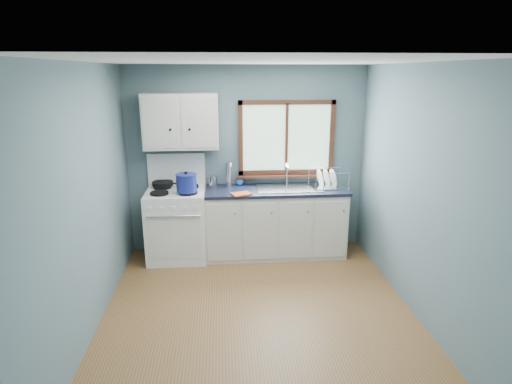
{
  "coord_description": "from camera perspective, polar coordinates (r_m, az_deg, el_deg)",
  "views": [
    {
      "loc": [
        -0.35,
        -3.9,
        2.42
      ],
      "look_at": [
        0.05,
        0.9,
        1.05
      ],
      "focal_mm": 30.0,
      "sensor_mm": 36.0,
      "label": 1
    }
  ],
  "objects": [
    {
      "name": "thermos",
      "position": [
        5.71,
        -3.69,
        2.33
      ],
      "size": [
        0.08,
        0.08,
        0.33
      ],
      "primitive_type": "cylinder",
      "rotation": [
        0.0,
        0.0,
        0.05
      ],
      "color": "silver",
      "rests_on": "countertop"
    },
    {
      "name": "wall_left",
      "position": [
        4.26,
        -21.75,
        -1.2
      ],
      "size": [
        0.02,
        3.6,
        2.5
      ],
      "primitive_type": "cube",
      "color": "slate",
      "rests_on": "ground"
    },
    {
      "name": "base_cabinets",
      "position": [
        5.8,
        2.53,
        -4.44
      ],
      "size": [
        1.85,
        0.6,
        0.88
      ],
      "color": "silver",
      "rests_on": "floor"
    },
    {
      "name": "floor",
      "position": [
        4.61,
        0.31,
        -15.94
      ],
      "size": [
        3.2,
        3.6,
        0.02
      ],
      "primitive_type": "cube",
      "color": "brown",
      "rests_on": "ground"
    },
    {
      "name": "wall_right",
      "position": [
        4.52,
        21.13,
        -0.22
      ],
      "size": [
        0.02,
        3.6,
        2.5
      ],
      "primitive_type": "cube",
      "color": "slate",
      "rests_on": "ground"
    },
    {
      "name": "gas_range",
      "position": [
        5.74,
        -10.5,
        -4.02
      ],
      "size": [
        0.76,
        0.69,
        1.36
      ],
      "color": "white",
      "rests_on": "floor"
    },
    {
      "name": "stockpot",
      "position": [
        5.4,
        -9.27,
        1.25
      ],
      "size": [
        0.28,
        0.28,
        0.26
      ],
      "rotation": [
        0.0,
        0.0,
        0.07
      ],
      "color": "navy",
      "rests_on": "gas_range"
    },
    {
      "name": "soap_bottle",
      "position": [
        5.78,
        -2.17,
        2.09
      ],
      "size": [
        0.1,
        0.1,
        0.25
      ],
      "primitive_type": "imported",
      "rotation": [
        0.0,
        0.0,
        0.0
      ],
      "color": "blue",
      "rests_on": "countertop"
    },
    {
      "name": "skillet",
      "position": [
        5.77,
        -12.3,
        1.11
      ],
      "size": [
        0.42,
        0.29,
        0.05
      ],
      "rotation": [
        0.0,
        0.0,
        -0.05
      ],
      "color": "black",
      "rests_on": "gas_range"
    },
    {
      "name": "utensil_crock",
      "position": [
        5.78,
        -5.73,
        1.49
      ],
      "size": [
        0.14,
        0.14,
        0.36
      ],
      "rotation": [
        0.0,
        0.0,
        0.34
      ],
      "color": "silver",
      "rests_on": "countertop"
    },
    {
      "name": "window",
      "position": [
        5.82,
        4.08,
        6.48
      ],
      "size": [
        1.36,
        0.1,
        1.03
      ],
      "color": "#9EC6A8",
      "rests_on": "wall_back"
    },
    {
      "name": "upper_cabinets",
      "position": [
        5.58,
        -9.99,
        9.26
      ],
      "size": [
        0.95,
        0.35,
        0.7
      ],
      "color": "silver",
      "rests_on": "wall_back"
    },
    {
      "name": "wall_front",
      "position": [
        2.42,
        4.21,
        -13.02
      ],
      "size": [
        3.2,
        0.02,
        2.5
      ],
      "primitive_type": "cube",
      "color": "slate",
      "rests_on": "ground"
    },
    {
      "name": "sink",
      "position": [
        5.68,
        4.39,
        -0.12
      ],
      "size": [
        0.84,
        0.46,
        0.44
      ],
      "color": "silver",
      "rests_on": "countertop"
    },
    {
      "name": "wall_back",
      "position": [
        5.84,
        -1.23,
        4.31
      ],
      "size": [
        3.2,
        0.02,
        2.5
      ],
      "primitive_type": "cube",
      "color": "slate",
      "rests_on": "ground"
    },
    {
      "name": "ceiling",
      "position": [
        3.92,
        0.37,
        17.2
      ],
      "size": [
        3.2,
        3.6,
        0.02
      ],
      "primitive_type": "cube",
      "color": "white",
      "rests_on": "wall_back"
    },
    {
      "name": "dish_rack",
      "position": [
        5.79,
        9.51,
        1.28
      ],
      "size": [
        0.5,
        0.4,
        0.24
      ],
      "rotation": [
        0.0,
        0.0,
        0.09
      ],
      "color": "silver",
      "rests_on": "countertop"
    },
    {
      "name": "countertop",
      "position": [
        5.65,
        2.59,
        0.23
      ],
      "size": [
        1.89,
        0.64,
        0.04
      ],
      "primitive_type": "cube",
      "color": "black",
      "rests_on": "base_cabinets"
    },
    {
      "name": "dish_towel",
      "position": [
        5.37,
        -1.99,
        -0.26
      ],
      "size": [
        0.28,
        0.25,
        0.02
      ],
      "primitive_type": "cube",
      "rotation": [
        0.0,
        0.0,
        0.37
      ],
      "color": "#C45027",
      "rests_on": "countertop"
    }
  ]
}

